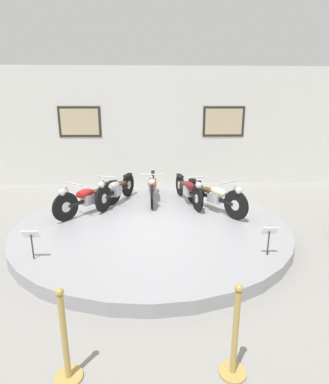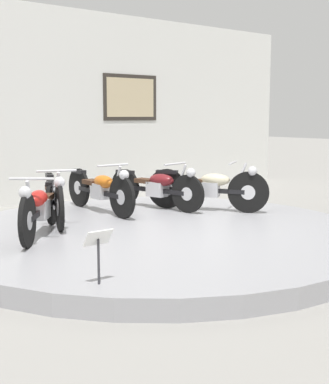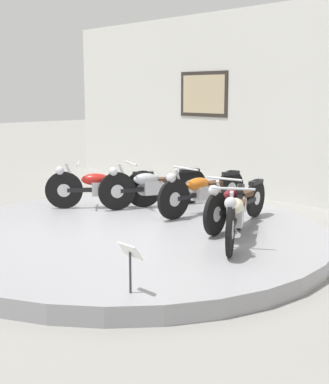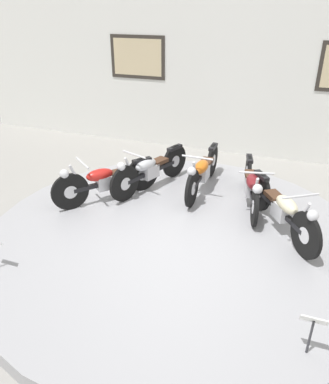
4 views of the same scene
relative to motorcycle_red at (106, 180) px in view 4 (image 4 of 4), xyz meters
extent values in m
plane|color=gray|center=(1.47, -0.57, -0.60)|extent=(60.00, 60.00, 0.00)
cylinder|color=#99999E|center=(1.47, -0.57, -0.49)|extent=(5.73, 5.73, 0.22)
cube|color=silver|center=(1.47, 3.69, 1.34)|extent=(14.00, 0.20, 3.89)
cube|color=#2D2823|center=(-0.93, 3.58, 1.53)|extent=(1.40, 0.02, 1.00)
cube|color=#C6B289|center=(-0.93, 3.57, 1.53)|extent=(1.24, 0.02, 0.84)
cylinder|color=black|center=(-0.39, -0.50, -0.07)|extent=(0.44, 0.53, 0.64)
cylinder|color=silver|center=(-0.39, -0.50, -0.07)|extent=(0.19, 0.22, 0.22)
cylinder|color=black|center=(0.44, 0.56, -0.07)|extent=(0.44, 0.53, 0.64)
cylinder|color=silver|center=(0.44, 0.56, -0.07)|extent=(0.19, 0.22, 0.22)
cube|color=black|center=(0.03, 0.03, -0.07)|extent=(0.82, 1.02, 0.07)
cube|color=silver|center=(0.00, 0.00, -0.05)|extent=(0.36, 0.38, 0.24)
ellipsoid|color=red|center=(-0.06, -0.08, 0.11)|extent=(0.47, 0.51, 0.20)
cube|color=#472D1E|center=(0.16, 0.21, 0.07)|extent=(0.36, 0.38, 0.07)
cube|color=black|center=(0.44, 0.56, 0.21)|extent=(0.30, 0.34, 0.06)
cylinder|color=silver|center=(-0.30, -0.38, 0.13)|extent=(0.19, 0.22, 0.54)
cylinder|color=silver|center=(-0.23, -0.30, 0.39)|extent=(0.44, 0.36, 0.03)
sphere|color=silver|center=(-0.43, -0.54, 0.27)|extent=(0.15, 0.15, 0.15)
cylinder|color=black|center=(0.32, 0.09, -0.06)|extent=(0.28, 0.62, 0.65)
cylinder|color=silver|center=(0.32, 0.09, -0.06)|extent=(0.14, 0.23, 0.23)
cylinder|color=black|center=(0.80, 1.35, -0.06)|extent=(0.28, 0.62, 0.65)
cylinder|color=silver|center=(0.80, 1.35, -0.06)|extent=(0.14, 0.23, 0.23)
cube|color=black|center=(0.56, 0.72, -0.06)|extent=(0.50, 1.19, 0.07)
cube|color=silver|center=(0.54, 0.68, -0.04)|extent=(0.30, 0.37, 0.24)
ellipsoid|color=#B2B5BA|center=(0.51, 0.59, 0.12)|extent=(0.38, 0.53, 0.20)
cube|color=#472D1E|center=(0.63, 0.92, 0.08)|extent=(0.30, 0.37, 0.07)
cube|color=black|center=(0.80, 1.35, 0.21)|extent=(0.22, 0.37, 0.06)
cylinder|color=silver|center=(0.37, 0.23, 0.14)|extent=(0.13, 0.25, 0.54)
cylinder|color=silver|center=(0.41, 0.33, 0.40)|extent=(0.52, 0.22, 0.03)
sphere|color=silver|center=(0.30, 0.03, 0.28)|extent=(0.15, 0.15, 0.15)
cylinder|color=black|center=(1.46, 0.31, -0.06)|extent=(0.07, 0.65, 0.64)
cylinder|color=silver|center=(1.46, 0.31, -0.06)|extent=(0.07, 0.23, 0.23)
cylinder|color=black|center=(1.48, 1.66, -0.06)|extent=(0.07, 0.65, 0.64)
cylinder|color=silver|center=(1.48, 1.66, -0.06)|extent=(0.07, 0.23, 0.23)
cube|color=black|center=(1.47, 0.98, -0.06)|extent=(0.09, 1.24, 0.07)
cube|color=silver|center=(1.47, 0.94, -0.04)|extent=(0.21, 0.32, 0.24)
ellipsoid|color=#D16619|center=(1.47, 0.84, 0.12)|extent=(0.23, 0.48, 0.20)
cube|color=#472D1E|center=(1.47, 1.20, 0.08)|extent=(0.21, 0.32, 0.07)
cube|color=black|center=(1.48, 1.66, 0.21)|extent=(0.11, 0.36, 0.06)
cylinder|color=silver|center=(1.46, 0.46, 0.14)|extent=(0.05, 0.25, 0.54)
cylinder|color=silver|center=(1.46, 0.56, 0.40)|extent=(0.54, 0.04, 0.03)
sphere|color=silver|center=(1.46, 0.25, 0.28)|extent=(0.15, 0.15, 0.15)
cylinder|color=black|center=(2.53, 0.06, -0.08)|extent=(0.19, 0.60, 0.61)
cylinder|color=silver|center=(2.53, 0.06, -0.08)|extent=(0.11, 0.22, 0.21)
cylinder|color=black|center=(2.23, 1.38, -0.08)|extent=(0.19, 0.60, 0.61)
cylinder|color=silver|center=(2.23, 1.38, -0.08)|extent=(0.11, 0.22, 0.21)
cube|color=black|center=(2.38, 0.72, -0.08)|extent=(0.35, 1.23, 0.07)
cube|color=silver|center=(2.39, 0.68, -0.06)|extent=(0.27, 0.36, 0.24)
ellipsoid|color=maroon|center=(2.41, 0.58, 0.10)|extent=(0.32, 0.52, 0.20)
cube|color=#472D1E|center=(2.33, 0.93, 0.06)|extent=(0.27, 0.36, 0.07)
cube|color=black|center=(2.23, 1.38, 0.18)|extent=(0.18, 0.37, 0.06)
cylinder|color=silver|center=(2.50, 0.20, 0.12)|extent=(0.10, 0.25, 0.54)
cylinder|color=silver|center=(2.48, 0.31, 0.38)|extent=(0.53, 0.15, 0.03)
sphere|color=silver|center=(2.55, 0.00, 0.26)|extent=(0.15, 0.15, 0.15)
cylinder|color=black|center=(3.29, -0.53, -0.06)|extent=(0.41, 0.58, 0.66)
cylinder|color=silver|center=(3.29, -0.53, -0.06)|extent=(0.18, 0.23, 0.23)
cylinder|color=black|center=(2.54, 0.59, -0.06)|extent=(0.41, 0.58, 0.66)
cylinder|color=silver|center=(2.54, 0.59, -0.06)|extent=(0.18, 0.23, 0.23)
cube|color=black|center=(2.91, 0.03, -0.06)|extent=(0.75, 1.07, 0.07)
cube|color=silver|center=(2.94, 0.00, -0.04)|extent=(0.34, 0.38, 0.24)
ellipsoid|color=beige|center=(2.99, -0.08, 0.12)|extent=(0.45, 0.52, 0.20)
cube|color=#472D1E|center=(2.79, 0.22, 0.08)|extent=(0.34, 0.38, 0.07)
cube|color=black|center=(2.54, 0.59, 0.22)|extent=(0.28, 0.35, 0.06)
cylinder|color=silver|center=(3.21, -0.40, 0.14)|extent=(0.18, 0.23, 0.54)
cylinder|color=silver|center=(3.15, -0.31, 0.40)|extent=(0.47, 0.33, 0.03)
sphere|color=silver|center=(3.32, -0.58, 0.28)|extent=(0.15, 0.15, 0.15)
cylinder|color=#333338|center=(3.39, -2.19, -0.17)|extent=(0.02, 0.02, 0.42)
cube|color=white|center=(3.39, -2.19, 0.05)|extent=(0.26, 0.11, 0.15)
camera|label=1|loc=(1.52, -6.66, 1.99)|focal=28.00mm
camera|label=2|loc=(-2.89, -6.28, 1.15)|focal=50.00mm
camera|label=3|loc=(7.28, -5.41, 1.58)|focal=50.00mm
camera|label=4|loc=(2.96, -5.11, 2.73)|focal=35.00mm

